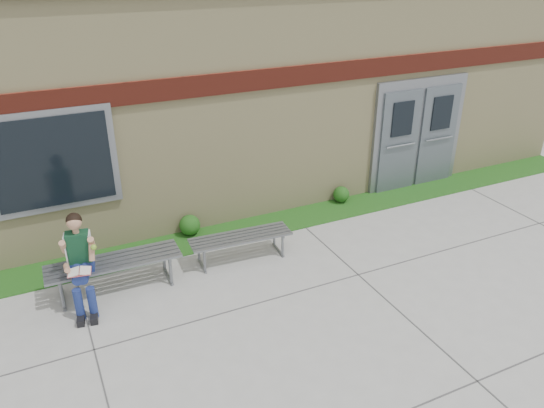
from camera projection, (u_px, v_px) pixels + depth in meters
ground at (319, 309)px, 7.48m from camera, size 80.00×80.00×0.00m
grass_strip at (247, 229)px, 9.59m from camera, size 16.00×0.80×0.02m
school_building at (184, 76)px, 11.43m from camera, size 16.20×6.22×4.20m
bench_left at (115, 267)px, 7.77m from camera, size 1.94×0.58×0.50m
bench_right at (241, 241)px, 8.57m from camera, size 1.67×0.56×0.43m
girl at (80, 260)px, 7.27m from camera, size 0.49×0.84×1.39m
shrub_mid at (190, 225)px, 9.33m from camera, size 0.37×0.37×0.37m
shrub_east at (341, 194)px, 10.55m from camera, size 0.32×0.32×0.32m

